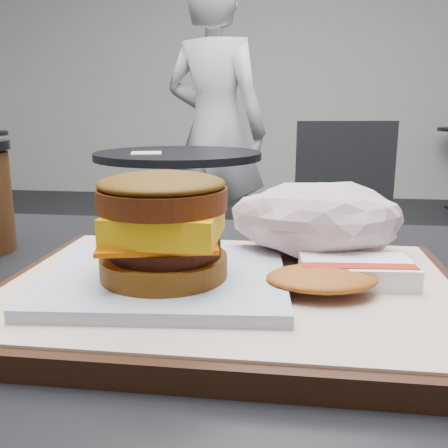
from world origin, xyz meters
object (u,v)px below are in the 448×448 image
hash_brown (341,274)px  neighbor_table (179,199)px  breakfast_sandwich (165,239)px  crumpled_wrapper (317,219)px  neighbor_chair (313,212)px  serving_tray (230,293)px  patron (215,132)px

hash_brown → neighbor_table: size_ratio=0.17×
breakfast_sandwich → neighbor_table: 1.75m
crumpled_wrapper → neighbor_chair: bearing=87.3°
serving_tray → neighbor_table: bearing=104.1°
neighbor_table → neighbor_chair: size_ratio=0.85×
neighbor_chair → neighbor_table: bearing=179.8°
serving_tray → neighbor_chair: 1.70m
hash_brown → neighbor_table: bearing=107.0°
serving_tray → hash_brown: (0.09, -0.00, 0.02)m
breakfast_sandwich → crumpled_wrapper: 0.16m
hash_brown → crumpled_wrapper: bearing=99.9°
breakfast_sandwich → neighbor_table: bearing=102.4°
hash_brown → crumpled_wrapper: 0.09m
neighbor_chair → patron: patron is taller
crumpled_wrapper → patron: patron is taller
crumpled_wrapper → neighbor_chair: size_ratio=0.18×
breakfast_sandwich → hash_brown: 0.14m
crumpled_wrapper → neighbor_table: bearing=107.3°
crumpled_wrapper → patron: size_ratio=0.10×
breakfast_sandwich → patron: 2.39m
breakfast_sandwich → crumpled_wrapper: (0.12, 0.11, -0.00)m
neighbor_table → serving_tray: bearing=-75.9°
hash_brown → neighbor_chair: neighbor_chair is taller
serving_tray → neighbor_chair: (0.15, 1.67, -0.27)m
crumpled_wrapper → patron: (-0.44, 2.26, -0.02)m
neighbor_table → hash_brown: bearing=-73.0°
neighbor_table → patron: bearing=85.2°
neighbor_table → patron: (0.06, 0.68, 0.25)m
serving_tray → neighbor_chair: size_ratio=0.43×
serving_tray → crumpled_wrapper: (0.07, 0.09, 0.05)m
neighbor_chair → patron: (-0.51, 0.68, 0.29)m
crumpled_wrapper → neighbor_table: (-0.49, 1.58, -0.28)m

